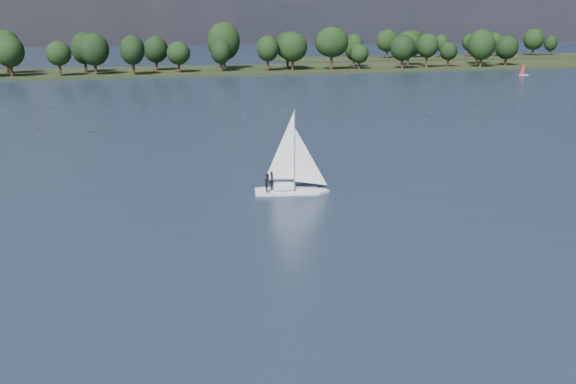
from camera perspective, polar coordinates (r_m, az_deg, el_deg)
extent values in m
plane|color=#233342|center=(119.02, -4.28, 6.55)|extent=(700.00, 700.00, 0.00)
cube|color=black|center=(229.29, -9.92, 10.46)|extent=(660.00, 40.00, 1.50)
cube|color=black|center=(331.15, 18.38, 11.29)|extent=(220.00, 30.00, 1.40)
cube|color=white|center=(66.87, 0.05, -0.14)|extent=(7.29, 3.22, 0.83)
cube|color=white|center=(66.65, 0.05, 0.55)|extent=(2.27, 1.60, 0.52)
cylinder|color=#B7B7BE|center=(65.79, 0.05, 3.83)|extent=(0.12, 0.12, 8.30)
imported|color=black|center=(66.55, -1.45, 1.07)|extent=(0.47, 0.68, 1.79)
imported|color=black|center=(65.65, -1.81, 0.87)|extent=(0.81, 0.97, 1.79)
cube|color=silver|center=(226.33, 20.22, 9.72)|extent=(2.93, 1.94, 0.44)
cylinder|color=silver|center=(226.17, 20.27, 10.27)|extent=(0.08, 0.08, 3.90)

